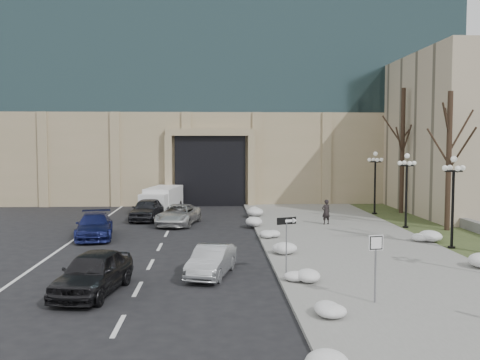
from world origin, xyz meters
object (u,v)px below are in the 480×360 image
object	(u,v)px
car_e	(147,209)
car_d	(178,215)
lamppost_d	(375,174)
box_truck	(162,200)
lamppost_c	(407,180)
car_a	(93,273)
car_b	(212,261)
pedestrian	(326,212)
keep_sign	(376,254)
lamppost_b	(453,189)
car_c	(94,226)
one_way_sign	(290,227)

from	to	relation	value
car_e	car_d	bearing A→B (deg)	-37.93
car_e	lamppost_d	xyz separation A→B (m)	(16.66, 1.74, 2.31)
car_d	box_truck	bearing A→B (deg)	115.26
lamppost_c	car_a	bearing A→B (deg)	-140.38
car_b	box_truck	world-z (taller)	box_truck
car_d	pedestrian	xyz separation A→B (m)	(9.62, -0.94, 0.26)
keep_sign	lamppost_b	size ratio (longest dim) A/B	0.50
pedestrian	lamppost_d	size ratio (longest dim) A/B	0.34
car_d	car_e	size ratio (longest dim) A/B	1.08
car_b	car_d	world-z (taller)	car_d
pedestrian	keep_sign	distance (m)	17.11
pedestrian	keep_sign	bearing A→B (deg)	64.94
lamppost_b	car_a	bearing A→B (deg)	-156.76
lamppost_c	pedestrian	bearing A→B (deg)	161.88
keep_sign	lamppost_d	size ratio (longest dim) A/B	0.50
car_b	car_c	xyz separation A→B (m)	(-6.68, 8.95, 0.08)
car_c	lamppost_d	bearing A→B (deg)	15.44
pedestrian	box_truck	world-z (taller)	box_truck
car_a	lamppost_b	xyz separation A→B (m)	(16.31, 7.00, 2.30)
pedestrian	one_way_sign	world-z (taller)	one_way_sign
lamppost_c	car_c	bearing A→B (deg)	-173.37
car_e	pedestrian	bearing A→B (deg)	-8.64
keep_sign	lamppost_d	distance (m)	22.96
car_a	lamppost_b	size ratio (longest dim) A/B	0.95
car_d	pedestrian	distance (m)	9.67
box_truck	one_way_sign	distance (m)	21.91
car_a	pedestrian	distance (m)	19.00
one_way_sign	lamppost_d	world-z (taller)	lamppost_d
car_c	lamppost_c	world-z (taller)	lamppost_c
lamppost_b	lamppost_d	distance (m)	13.00
pedestrian	lamppost_d	distance (m)	7.17
pedestrian	one_way_sign	bearing A→B (deg)	53.29
car_b	car_c	distance (m)	11.17
pedestrian	one_way_sign	xyz separation A→B (m)	(-4.19, -12.77, 1.06)
box_truck	lamppost_b	size ratio (longest dim) A/B	1.30
car_a	lamppost_d	size ratio (longest dim) A/B	0.95
box_truck	lamppost_d	size ratio (longest dim) A/B	1.30
car_b	box_truck	xyz separation A→B (m)	(-4.00, 20.57, 0.30)
car_a	car_b	size ratio (longest dim) A/B	1.20
car_b	one_way_sign	world-z (taller)	one_way_sign
car_a	car_d	distance (m)	16.10
car_c	box_truck	world-z (taller)	box_truck
car_c	pedestrian	xyz separation A→B (m)	(14.05, 3.72, 0.22)
car_a	car_e	size ratio (longest dim) A/B	1.01
car_d	lamppost_b	distance (m)	17.08
car_e	lamppost_b	bearing A→B (deg)	-27.63
one_way_sign	keep_sign	distance (m)	4.78
keep_sign	lamppost_d	bearing A→B (deg)	63.26
car_e	lamppost_c	bearing A→B (deg)	-9.52
car_e	lamppost_c	world-z (taller)	lamppost_c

